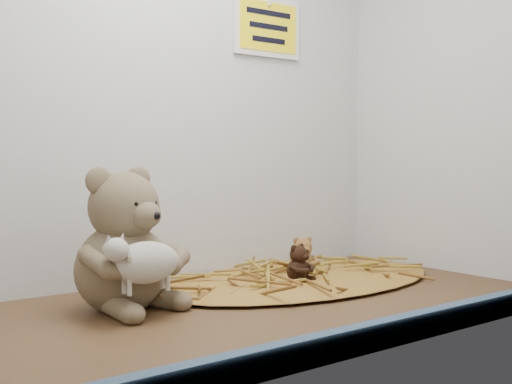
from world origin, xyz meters
TOP-DOWN VIEW (x-y plane):
  - alcove_shell at (0.00, 9.00)cm, footprint 120.40×60.20cm
  - front_rail at (0.00, -28.80)cm, footprint 119.28×2.20cm
  - straw_bed at (25.04, 11.98)cm, footprint 64.81×37.63cm
  - main_teddy at (-14.49, 11.76)cm, footprint 24.39×25.11cm
  - toy_lamb at (-14.49, 3.18)cm, footprint 14.35×8.76cm
  - mini_teddy_tan at (27.84, 14.48)cm, footprint 8.29×8.50cm
  - mini_teddy_brown at (22.23, 9.49)cm, footprint 7.27×7.51cm
  - wall_sign at (30.00, 29.40)cm, footprint 16.00×1.20cm

SIDE VIEW (x-z plane):
  - straw_bed at x=25.04cm, z-range 0.00..1.25cm
  - front_rail at x=0.00cm, z-range 0.00..3.60cm
  - mini_teddy_brown at x=22.23cm, z-range 1.25..8.59cm
  - mini_teddy_tan at x=27.84cm, z-range 1.25..9.18cm
  - toy_lamb at x=-14.49cm, z-range 4.42..13.70cm
  - main_teddy at x=-14.49cm, z-range 0.00..23.96cm
  - alcove_shell at x=0.00cm, z-range -0.20..90.20cm
  - wall_sign at x=30.00cm, z-range 49.50..60.50cm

